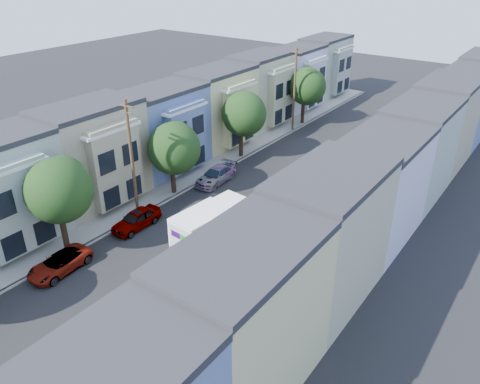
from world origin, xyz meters
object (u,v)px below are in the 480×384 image
(tree_c, at_px, (173,148))
(tree_e, at_px, (307,86))
(parked_right_c, at_px, (340,176))
(parked_right_d, at_px, (378,146))
(tree_b, at_px, (58,191))
(parked_right_b, at_px, (208,283))
(parked_left_b, at_px, (60,264))
(tree_d, at_px, (243,114))
(fedex_truck, at_px, (211,224))
(utility_pole_near, at_px, (132,160))
(lead_sedan, at_px, (282,189))
(parked_right_a, at_px, (118,354))
(utility_pole_far, at_px, (294,90))
(parked_left_c, at_px, (136,219))
(motorcycle, at_px, (103,375))
(parked_left_d, at_px, (216,175))
(tree_far_r, at_px, (408,117))

(tree_c, bearing_deg, tree_e, 90.00)
(parked_right_c, bearing_deg, tree_c, -130.81)
(parked_right_d, bearing_deg, tree_b, -114.74)
(parked_right_c, bearing_deg, parked_right_b, -85.64)
(tree_e, height_order, parked_left_b, tree_e)
(tree_d, distance_m, parked_right_b, 23.01)
(parked_left_b, relative_size, parked_right_b, 1.15)
(tree_c, height_order, parked_right_d, tree_c)
(fedex_truck, relative_size, parked_right_b, 1.64)
(utility_pole_near, height_order, parked_right_c, utility_pole_near)
(utility_pole_near, distance_m, fedex_truck, 8.52)
(lead_sedan, bearing_deg, parked_right_c, 66.89)
(parked_right_b, xyz_separation_m, parked_right_c, (0.00, 20.13, 0.04))
(parked_right_a, bearing_deg, fedex_truck, 105.20)
(fedex_truck, distance_m, parked_right_c, 15.99)
(parked_right_c, bearing_deg, parked_right_d, 94.36)
(utility_pole_far, distance_m, parked_left_c, 27.82)
(parked_left_b, distance_m, parked_left_c, 7.22)
(parked_right_b, height_order, parked_right_c, parked_right_c)
(utility_pole_near, bearing_deg, utility_pole_far, 90.00)
(utility_pole_far, xyz_separation_m, parked_right_d, (11.20, -0.24, -4.51))
(utility_pole_far, height_order, parked_right_b, utility_pole_far)
(utility_pole_far, bearing_deg, parked_right_b, -69.67)
(tree_d, distance_m, utility_pole_near, 15.41)
(tree_b, relative_size, fedex_truck, 1.16)
(tree_b, xyz_separation_m, motorcycle, (11.40, -6.27, -4.73))
(tree_d, height_order, parked_left_d, tree_d)
(tree_e, height_order, parked_right_a, tree_e)
(tree_e, xyz_separation_m, utility_pole_far, (0.00, -3.03, 0.20))
(tree_d, relative_size, tree_far_r, 1.39)
(tree_b, distance_m, tree_far_r, 37.58)
(tree_b, bearing_deg, parked_right_c, 63.77)
(parked_left_c, height_order, parked_right_a, parked_right_a)
(parked_right_a, distance_m, parked_right_b, 7.64)
(parked_right_a, bearing_deg, motorcycle, -81.16)
(fedex_truck, xyz_separation_m, lead_sedan, (0.31, 9.89, -1.02))
(tree_c, xyz_separation_m, parked_left_c, (1.40, -6.20, -3.80))
(tree_e, xyz_separation_m, fedex_truck, (7.82, -28.71, -3.20))
(parked_left_c, distance_m, parked_right_d, 28.90)
(tree_e, distance_m, parked_right_c, 17.78)
(tree_b, height_order, tree_e, tree_b)
(utility_pole_near, bearing_deg, parked_right_a, -46.66)
(lead_sedan, relative_size, parked_right_c, 1.25)
(parked_right_b, bearing_deg, tree_far_r, 91.16)
(parked_left_d, bearing_deg, tree_b, -98.23)
(tree_far_r, xyz_separation_m, parked_right_c, (-1.99, -12.42, -2.98))
(tree_far_r, distance_m, lead_sedan, 19.04)
(fedex_truck, xyz_separation_m, parked_right_d, (3.39, 25.44, -1.12))
(tree_c, bearing_deg, motorcycle, -57.46)
(fedex_truck, distance_m, motorcycle, 13.94)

